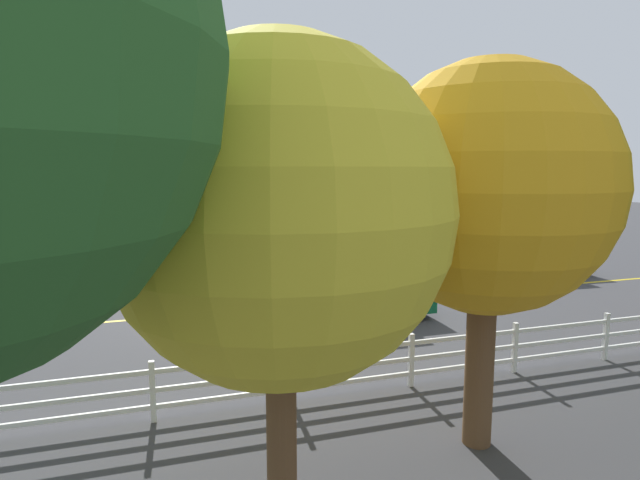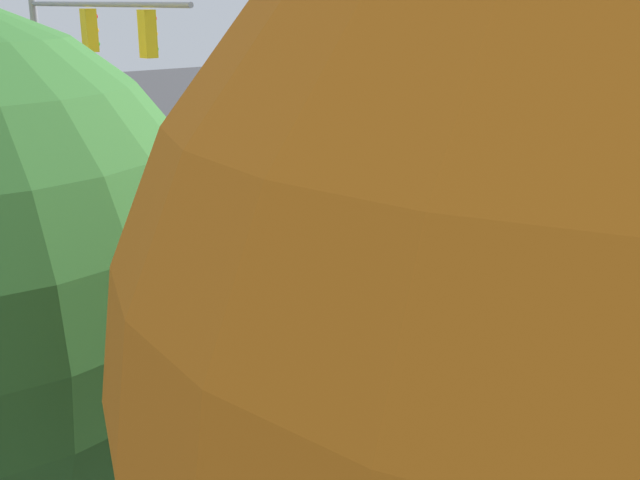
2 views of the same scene
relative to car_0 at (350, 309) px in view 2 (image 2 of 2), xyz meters
The scene contains 8 objects.
ground_plane 4.32m from the car_0, 26.28° to the right, with size 120.00×120.00×0.00m, color #38383A.
lane_center_stripe 2.00m from the car_0, 95.09° to the right, with size 28.00×0.16×0.01m, color gold.
signal_assembly 9.14m from the car_0, 18.29° to the left, with size 7.78×0.38×7.52m.
car_0 is the anchor object (origin of this frame).
car_2 4.19m from the car_0, 117.04° to the right, with size 4.12×1.98×1.32m.
car_3 5.71m from the car_0, 41.47° to the right, with size 4.02×2.11×1.35m.
white_rail_fence 5.11m from the car_0, 80.64° to the left, with size 26.10×0.10×1.15m.
tree_4 13.43m from the car_0, 141.32° to the left, with size 4.70×4.70×7.90m.
Camera 2 is at (-15.27, 13.04, 7.20)m, focal length 43.54 mm.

